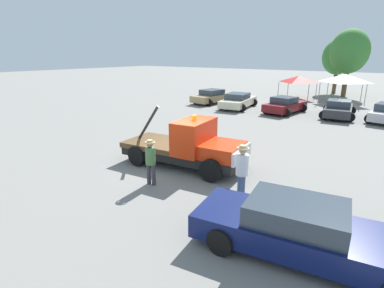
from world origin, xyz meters
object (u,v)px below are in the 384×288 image
(tow_truck, at_px, (189,147))
(parked_car_charcoal, at_px, (339,109))
(parked_car_maroon, at_px, (285,105))
(tree_center, at_px, (338,57))
(canopy_tent_white, at_px, (345,78))
(canopy_tent_red, at_px, (299,79))
(parked_car_tan, at_px, (213,96))
(person_at_hood, at_px, (151,159))
(person_near_truck, at_px, (242,168))
(foreground_car, at_px, (304,231))
(parked_car_cream, at_px, (238,101))
(tree_left, at_px, (349,52))

(tow_truck, distance_m, parked_car_charcoal, 15.34)
(parked_car_maroon, bearing_deg, tree_center, 6.55)
(tow_truck, distance_m, canopy_tent_white, 22.43)
(parked_car_charcoal, xyz_separation_m, canopy_tent_red, (-5.55, 7.98, 1.43))
(parked_car_tan, relative_size, canopy_tent_white, 1.41)
(person_at_hood, relative_size, tree_center, 0.27)
(person_near_truck, distance_m, canopy_tent_white, 23.79)
(foreground_car, height_order, canopy_tent_white, canopy_tent_white)
(person_at_hood, distance_m, tree_center, 32.73)
(person_near_truck, relative_size, canopy_tent_white, 0.52)
(tow_truck, relative_size, parked_car_maroon, 1.24)
(foreground_car, relative_size, canopy_tent_white, 1.54)
(foreground_car, relative_size, parked_car_cream, 1.08)
(parked_car_cream, bearing_deg, parked_car_tan, 63.66)
(person_at_hood, xyz_separation_m, tree_center, (-0.20, 32.56, 3.27))
(tow_truck, height_order, canopy_tent_white, canopy_tent_white)
(parked_car_maroon, xyz_separation_m, tree_left, (2.08, 13.44, 4.21))
(person_at_hood, xyz_separation_m, tree_left, (1.31, 30.07, 3.84))
(tree_left, bearing_deg, canopy_tent_red, -128.03)
(parked_car_charcoal, distance_m, tree_left, 13.55)
(tow_truck, relative_size, foreground_car, 1.00)
(foreground_car, xyz_separation_m, person_near_truck, (-2.50, 1.72, 0.46))
(parked_car_tan, distance_m, parked_car_maroon, 7.50)
(parked_car_tan, relative_size, canopy_tent_red, 1.60)
(tree_left, bearing_deg, parked_car_maroon, -98.80)
(person_at_hood, bearing_deg, parked_car_maroon, 168.90)
(foreground_car, bearing_deg, tree_center, 91.76)
(person_at_hood, distance_m, parked_car_tan, 19.42)
(person_near_truck, distance_m, parked_car_tan, 20.30)
(tree_center, bearing_deg, tow_truck, -89.53)
(foreground_car, xyz_separation_m, canopy_tent_white, (-3.62, 25.45, 1.77))
(parked_car_tan, bearing_deg, parked_car_charcoal, -83.37)
(tow_truck, xyz_separation_m, parked_car_maroon, (-0.82, 14.33, -0.25))
(parked_car_cream, xyz_separation_m, parked_car_charcoal, (8.06, 0.82, -0.00))
(parked_car_cream, relative_size, canopy_tent_red, 1.62)
(person_at_hood, xyz_separation_m, parked_car_cream, (-4.93, 16.50, -0.36))
(tow_truck, xyz_separation_m, tree_left, (1.26, 27.77, 3.96))
(parked_car_cream, distance_m, tree_center, 17.14)
(tow_truck, height_order, canopy_tent_red, tow_truck)
(person_near_truck, bearing_deg, canopy_tent_red, -125.67)
(foreground_car, height_order, parked_car_tan, same)
(parked_car_cream, xyz_separation_m, parked_car_maroon, (4.16, 0.13, -0.00))
(foreground_car, relative_size, tree_center, 0.87)
(person_near_truck, height_order, parked_car_cream, person_near_truck)
(parked_car_tan, bearing_deg, tow_truck, -143.59)
(parked_car_cream, distance_m, canopy_tent_red, 9.26)
(person_at_hood, bearing_deg, tree_center, 166.59)
(parked_car_maroon, bearing_deg, canopy_tent_red, 19.39)
(tree_left, bearing_deg, parked_car_charcoal, -81.89)
(foreground_car, bearing_deg, tow_truck, 142.52)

